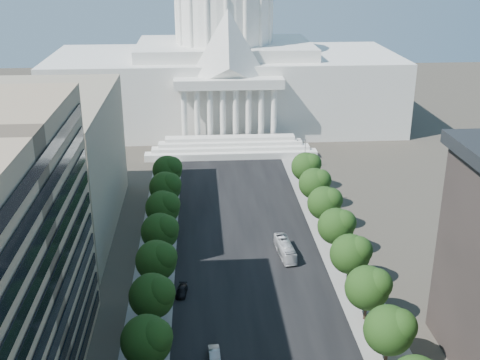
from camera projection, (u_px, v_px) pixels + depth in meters
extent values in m
cube|color=black|center=(246.00, 243.00, 129.96)|extent=(30.00, 260.00, 0.01)
cube|color=gray|center=(158.00, 245.00, 128.71)|extent=(8.00, 260.00, 0.02)
cube|color=gray|center=(333.00, 240.00, 131.21)|extent=(8.00, 260.00, 0.02)
cube|color=white|center=(225.00, 89.00, 213.81)|extent=(120.00, 50.00, 25.00)
cube|color=white|center=(225.00, 48.00, 208.57)|extent=(60.00, 40.00, 4.00)
cube|color=white|center=(229.00, 83.00, 185.81)|extent=(34.00, 8.00, 3.00)
cylinder|color=white|center=(224.00, 18.00, 204.96)|extent=(32.00, 32.00, 16.00)
cube|color=gray|center=(23.00, 167.00, 130.68)|extent=(38.00, 52.00, 30.00)
sphere|color=black|center=(146.00, 340.00, 87.48)|extent=(7.60, 7.60, 7.60)
sphere|color=black|center=(155.00, 337.00, 86.45)|extent=(5.32, 5.32, 5.32)
cylinder|color=#33261C|center=(153.00, 320.00, 100.34)|extent=(0.56, 0.56, 2.94)
sphere|color=black|center=(152.00, 296.00, 98.64)|extent=(7.60, 7.60, 7.60)
sphere|color=black|center=(159.00, 292.00, 97.61)|extent=(5.32, 5.32, 5.32)
cylinder|color=#33261C|center=(157.00, 283.00, 111.50)|extent=(0.56, 0.56, 2.94)
sphere|color=black|center=(156.00, 261.00, 109.80)|extent=(7.60, 7.60, 7.60)
sphere|color=black|center=(163.00, 257.00, 108.77)|extent=(5.32, 5.32, 5.32)
cylinder|color=#33261C|center=(161.00, 252.00, 122.66)|extent=(0.56, 0.56, 2.94)
sphere|color=black|center=(160.00, 232.00, 120.96)|extent=(7.60, 7.60, 7.60)
sphere|color=black|center=(166.00, 228.00, 119.93)|extent=(5.32, 5.32, 5.32)
cylinder|color=#33261C|center=(164.00, 227.00, 133.82)|extent=(0.56, 0.56, 2.94)
sphere|color=black|center=(163.00, 208.00, 132.13)|extent=(7.60, 7.60, 7.60)
sphere|color=black|center=(168.00, 204.00, 131.10)|extent=(5.32, 5.32, 5.32)
cylinder|color=#33261C|center=(166.00, 205.00, 144.99)|extent=(0.56, 0.56, 2.94)
sphere|color=black|center=(165.00, 187.00, 143.29)|extent=(7.60, 7.60, 7.60)
sphere|color=black|center=(170.00, 184.00, 142.26)|extent=(5.32, 5.32, 5.32)
cylinder|color=#33261C|center=(168.00, 187.00, 156.15)|extent=(0.56, 0.56, 2.94)
sphere|color=black|center=(167.00, 170.00, 154.45)|extent=(7.60, 7.60, 7.60)
sphere|color=black|center=(172.00, 167.00, 153.42)|extent=(5.32, 5.32, 5.32)
cylinder|color=#33261C|center=(386.00, 356.00, 91.55)|extent=(0.56, 0.56, 2.94)
sphere|color=black|center=(389.00, 330.00, 89.85)|extent=(7.60, 7.60, 7.60)
sphere|color=black|center=(400.00, 326.00, 88.82)|extent=(5.32, 5.32, 5.32)
cylinder|color=#33261C|center=(365.00, 312.00, 102.71)|extent=(0.56, 0.56, 2.94)
sphere|color=black|center=(367.00, 288.00, 101.01)|extent=(7.60, 7.60, 7.60)
sphere|color=black|center=(377.00, 284.00, 99.98)|extent=(5.32, 5.32, 5.32)
cylinder|color=#33261C|center=(348.00, 276.00, 113.87)|extent=(0.56, 0.56, 2.94)
sphere|color=black|center=(350.00, 254.00, 112.18)|extent=(7.60, 7.60, 7.60)
sphere|color=black|center=(358.00, 250.00, 111.15)|extent=(5.32, 5.32, 5.32)
cylinder|color=#33261C|center=(335.00, 247.00, 125.04)|extent=(0.56, 0.56, 2.94)
sphere|color=black|center=(336.00, 226.00, 123.34)|extent=(7.60, 7.60, 7.60)
sphere|color=black|center=(343.00, 223.00, 122.31)|extent=(5.32, 5.32, 5.32)
cylinder|color=#33261C|center=(323.00, 222.00, 136.20)|extent=(0.56, 0.56, 2.94)
sphere|color=black|center=(324.00, 203.00, 134.50)|extent=(7.60, 7.60, 7.60)
sphere|color=black|center=(331.00, 200.00, 133.47)|extent=(5.32, 5.32, 5.32)
cylinder|color=#33261C|center=(313.00, 201.00, 147.36)|extent=(0.56, 0.56, 2.94)
sphere|color=black|center=(314.00, 183.00, 145.66)|extent=(7.60, 7.60, 7.60)
sphere|color=black|center=(320.00, 180.00, 144.63)|extent=(5.32, 5.32, 5.32)
cylinder|color=#33261C|center=(305.00, 183.00, 158.52)|extent=(0.56, 0.56, 2.94)
sphere|color=black|center=(306.00, 167.00, 156.82)|extent=(7.60, 7.60, 7.60)
sphere|color=black|center=(311.00, 163.00, 155.79)|extent=(5.32, 5.32, 5.32)
cylinder|color=gray|center=(381.00, 296.00, 101.78)|extent=(0.18, 0.18, 9.00)
cylinder|color=gray|center=(376.00, 274.00, 100.15)|extent=(2.40, 0.14, 0.14)
sphere|color=gray|center=(370.00, 275.00, 100.11)|extent=(0.44, 0.44, 0.44)
cylinder|color=gray|center=(346.00, 231.00, 125.04)|extent=(0.18, 0.18, 9.00)
cylinder|color=gray|center=(342.00, 212.00, 123.40)|extent=(2.40, 0.14, 0.14)
sphere|color=gray|center=(336.00, 213.00, 123.37)|extent=(0.44, 0.44, 0.44)
cylinder|color=gray|center=(322.00, 187.00, 148.29)|extent=(0.18, 0.18, 9.00)
cylinder|color=gray|center=(318.00, 170.00, 146.66)|extent=(2.40, 0.14, 0.14)
sphere|color=gray|center=(314.00, 171.00, 146.62)|extent=(0.44, 0.44, 0.44)
cylinder|color=gray|center=(305.00, 154.00, 171.54)|extent=(0.18, 0.18, 9.00)
cylinder|color=gray|center=(301.00, 140.00, 169.91)|extent=(2.40, 0.14, 0.14)
sphere|color=gray|center=(298.00, 140.00, 169.88)|extent=(0.44, 0.44, 0.44)
imported|color=#95979C|center=(214.00, 356.00, 92.62)|extent=(2.00, 4.98, 1.61)
imported|color=black|center=(182.00, 291.00, 110.30)|extent=(2.39, 4.75, 1.32)
imported|color=silver|center=(285.00, 249.00, 124.06)|extent=(3.51, 10.90, 2.98)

